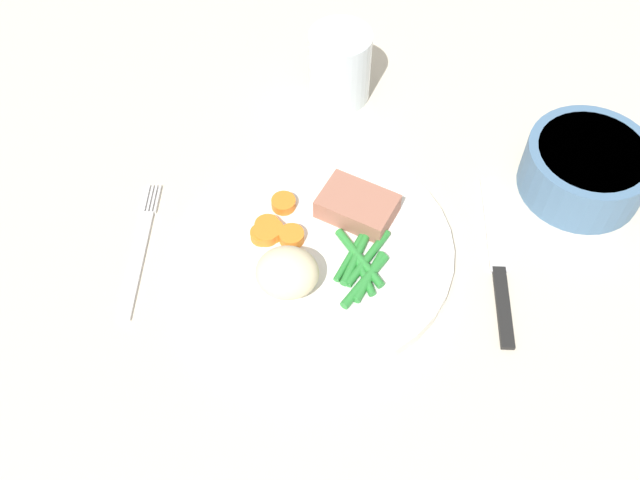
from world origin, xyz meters
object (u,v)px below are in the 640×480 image
salad_bowl (586,167)px  dinner_plate (320,250)px  fork (141,249)px  knife (498,262)px  meat_portion (357,206)px  water_glass (340,70)px

salad_bowl → dinner_plate: bearing=-159.8°
fork → knife: knife is taller
meat_portion → water_glass: size_ratio=0.86×
dinner_plate → knife: bearing=-0.9°
knife → salad_bowl: salad_bowl is taller
meat_portion → fork: meat_portion is taller
dinner_plate → fork: size_ratio=1.62×
knife → water_glass: 29.24cm
fork → water_glass: bearing=50.8°
meat_portion → fork: (-22.00, -4.50, -2.60)cm
salad_bowl → fork: bearing=-167.2°
fork → knife: size_ratio=0.81×
fork → water_glass: size_ratio=1.88×
dinner_plate → water_glass: water_glass is taller
meat_portion → salad_bowl: (24.10, 5.98, 0.45)cm
dinner_plate → fork: 18.37cm
water_glass → salad_bowl: 29.55cm
meat_portion → water_glass: water_glass is taller
salad_bowl → knife: bearing=-132.7°
water_glass → dinner_plate: bearing=-93.2°
fork → salad_bowl: size_ratio=1.26×
water_glass → salad_bowl: water_glass is taller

